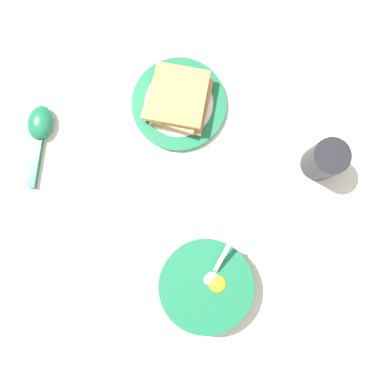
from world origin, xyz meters
The scene contains 6 objects.
ground_plane centered at (0.00, 0.00, 0.00)m, with size 3.00×3.00×0.00m, color silver.
egg_bowl centered at (-0.10, -0.18, 0.03)m, with size 0.16×0.16×0.08m.
toast_plate centered at (0.04, 0.12, 0.01)m, with size 0.17×0.17×0.01m.
toast_sandwich centered at (0.04, 0.12, 0.03)m, with size 0.15×0.15×0.04m.
soup_spoon centered at (-0.20, 0.21, 0.01)m, with size 0.12×0.13×0.03m.
drinking_cup centered at (0.19, -0.11, 0.05)m, with size 0.06×0.06×0.09m.
Camera 1 is at (-0.07, -0.09, 0.81)m, focal length 42.00 mm.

